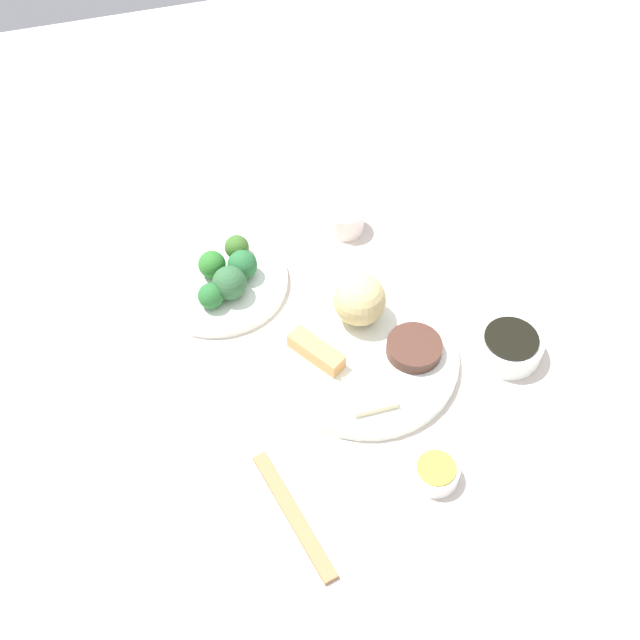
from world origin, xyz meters
The scene contains 18 objects.
tabletop centered at (0.00, 0.00, 0.01)m, with size 2.20×2.20×0.02m, color beige.
main_plate centered at (0.00, -0.01, 0.03)m, with size 0.29×0.29×0.02m, color white.
rice_scoop centered at (-0.07, 0.00, 0.08)m, with size 0.08×0.08×0.08m, color #CCB879.
spring_roll centered at (-0.02, -0.09, 0.05)m, with size 0.09×0.03×0.03m, color #D99552.
crab_rangoon_wonton centered at (0.07, -0.03, 0.04)m, with size 0.07×0.07×0.01m, color beige.
stir_fry_heap centered at (0.02, 0.06, 0.05)m, with size 0.09×0.09×0.02m, color #4A2B21.
broccoli_plate centered at (-0.22, -0.20, 0.03)m, with size 0.23×0.23×0.01m, color white.
broccoli_floret_0 centered at (-0.23, -0.20, 0.06)m, with size 0.05×0.05×0.05m, color #2B6F28.
broccoli_floret_1 centered at (-0.21, -0.15, 0.06)m, with size 0.05×0.05×0.05m, color #256333.
broccoli_floret_2 centered at (-0.18, -0.18, 0.06)m, with size 0.06×0.06×0.06m, color #305F37.
broccoli_floret_3 centered at (-0.17, -0.22, 0.06)m, with size 0.04×0.04×0.04m, color #26662D.
broccoli_floret_4 centered at (-0.26, -0.15, 0.05)m, with size 0.04×0.04×0.04m, color #396525.
soy_sauce_bowl centered at (0.05, 0.20, 0.04)m, with size 0.10×0.10×0.04m, color white.
soy_sauce_bowl_liquid centered at (0.05, 0.20, 0.06)m, with size 0.08×0.08×0.00m, color black.
sauce_ramekin_hot_mustard centered at (0.22, 0.01, 0.03)m, with size 0.07×0.07×0.03m, color white.
sauce_ramekin_hot_mustard_liquid centered at (0.22, 0.01, 0.05)m, with size 0.05×0.05×0.00m, color yellow.
teacup centered at (-0.28, 0.04, 0.04)m, with size 0.06×0.06×0.05m, color silver.
chopsticks_pair centered at (0.22, -0.19, 0.02)m, with size 0.21×0.02×0.01m, color #A07246.
Camera 1 is at (0.66, -0.28, 1.02)m, focal length 44.52 mm.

